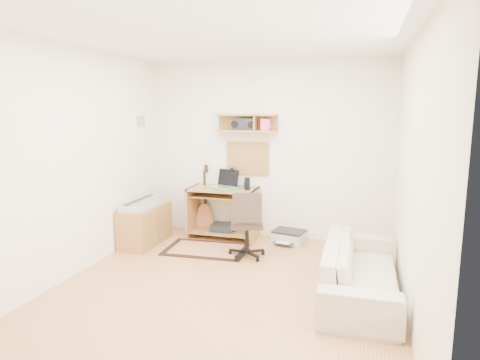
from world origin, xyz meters
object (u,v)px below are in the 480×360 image
(cabinet, at_px, (145,225))
(desk, at_px, (224,213))
(task_chair, at_px, (247,224))
(printer, at_px, (289,237))
(sofa, at_px, (361,260))

(cabinet, bearing_deg, desk, 31.53)
(desk, xyz_separation_m, task_chair, (0.56, -0.74, 0.07))
(task_chair, distance_m, printer, 0.94)
(cabinet, bearing_deg, sofa, -16.60)
(cabinet, bearing_deg, printer, 17.37)
(task_chair, height_order, sofa, task_chair)
(printer, bearing_deg, task_chair, -107.69)
(desk, distance_m, cabinet, 1.15)
(desk, relative_size, cabinet, 1.11)
(cabinet, xyz_separation_m, sofa, (2.96, -0.88, 0.09))
(desk, bearing_deg, printer, 0.81)
(cabinet, distance_m, printer, 2.07)
(sofa, bearing_deg, printer, 33.58)
(desk, xyz_separation_m, printer, (0.99, 0.01, -0.29))
(desk, relative_size, sofa, 0.53)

